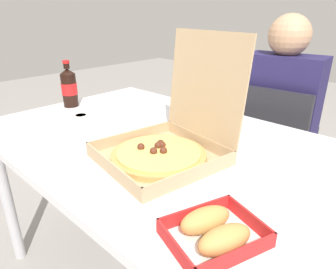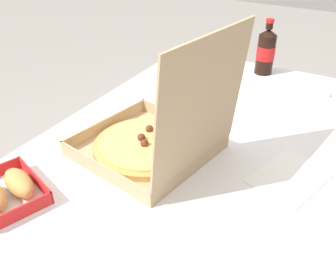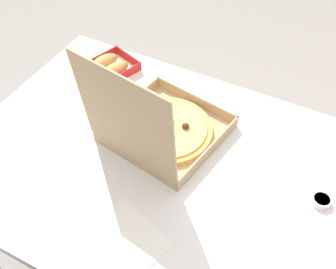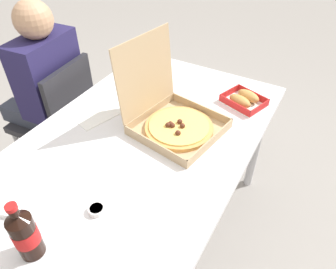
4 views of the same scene
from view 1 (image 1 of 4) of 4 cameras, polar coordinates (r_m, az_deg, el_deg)
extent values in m
cube|color=white|center=(1.11, -1.55, -1.57)|extent=(1.41, 0.90, 0.03)
cylinder|color=#B7B7BC|center=(1.61, -28.39, -10.82)|extent=(0.05, 0.05, 0.69)
cylinder|color=#B7B7BC|center=(1.92, -6.85, -2.66)|extent=(0.05, 0.05, 0.69)
cube|color=#232328|center=(1.74, 19.80, -3.64)|extent=(0.43, 0.43, 0.04)
cube|color=#232328|center=(1.49, 18.44, 1.08)|extent=(0.36, 0.06, 0.38)
cylinder|color=#B2B2B7|center=(1.95, 25.41, -8.80)|extent=(0.03, 0.03, 0.43)
cylinder|color=#B2B2B7|center=(2.03, 16.15, -6.15)|extent=(0.03, 0.03, 0.43)
cylinder|color=#B2B2B7|center=(1.66, 22.38, -13.92)|extent=(0.03, 0.03, 0.43)
cylinder|color=#B2B2B7|center=(1.75, 11.67, -10.49)|extent=(0.03, 0.03, 0.43)
cylinder|color=#333847|center=(1.94, 23.03, -8.17)|extent=(0.09, 0.09, 0.45)
cylinder|color=#333847|center=(1.98, 18.07, -6.75)|extent=(0.09, 0.09, 0.45)
cube|color=#333847|center=(1.78, 23.90, -1.19)|extent=(0.13, 0.31, 0.10)
cube|color=#333847|center=(1.82, 18.53, 0.19)|extent=(0.13, 0.31, 0.10)
cube|color=#231E4C|center=(1.57, 20.63, 6.44)|extent=(0.37, 0.21, 0.42)
sphere|color=tan|center=(1.52, 22.20, 17.14)|extent=(0.19, 0.19, 0.19)
cube|color=tan|center=(0.95, -1.75, -4.70)|extent=(0.39, 0.39, 0.01)
cube|color=tan|center=(0.87, -10.85, -6.30)|extent=(0.34, 0.06, 0.04)
cube|color=tan|center=(1.07, -6.92, -0.30)|extent=(0.06, 0.34, 0.04)
cube|color=tan|center=(0.83, 4.96, -7.51)|extent=(0.06, 0.34, 0.04)
cube|color=tan|center=(1.04, 5.77, -1.02)|extent=(0.34, 0.06, 0.04)
cube|color=tan|center=(0.99, 7.05, 9.32)|extent=(0.34, 0.10, 0.34)
cylinder|color=tan|center=(0.95, -1.76, -4.06)|extent=(0.30, 0.30, 0.02)
cylinder|color=#EAC666|center=(0.94, -1.77, -3.40)|extent=(0.27, 0.27, 0.01)
sphere|color=#562819|center=(0.97, -1.91, -2.11)|extent=(0.02, 0.02, 0.02)
sphere|color=#562819|center=(0.93, -2.79, -3.18)|extent=(0.02, 0.02, 0.02)
sphere|color=#562819|center=(0.97, -1.13, -1.99)|extent=(0.02, 0.02, 0.02)
sphere|color=#562819|center=(0.98, -1.41, -1.68)|extent=(0.02, 0.02, 0.02)
sphere|color=#562819|center=(0.93, -0.87, -3.10)|extent=(0.02, 0.02, 0.02)
sphere|color=#562819|center=(0.96, -5.19, -2.36)|extent=(0.02, 0.02, 0.02)
cube|color=white|center=(0.66, 8.74, -19.34)|extent=(0.20, 0.23, 0.00)
cube|color=red|center=(0.61, 1.25, -20.87)|extent=(0.14, 0.05, 0.03)
cube|color=red|center=(0.69, 15.27, -15.30)|extent=(0.14, 0.05, 0.03)
cube|color=red|center=(0.69, 5.21, -14.67)|extent=(0.07, 0.18, 0.03)
cube|color=red|center=(0.60, 13.17, -21.76)|extent=(0.07, 0.18, 0.03)
ellipsoid|color=tan|center=(0.66, 7.15, -15.87)|extent=(0.09, 0.13, 0.05)
ellipsoid|color=tan|center=(0.62, 10.78, -19.09)|extent=(0.09, 0.13, 0.05)
cylinder|color=black|center=(1.55, -18.29, 8.03)|extent=(0.07, 0.07, 0.16)
cone|color=black|center=(1.53, -18.72, 11.37)|extent=(0.07, 0.07, 0.02)
cylinder|color=black|center=(1.53, -18.84, 12.29)|extent=(0.03, 0.03, 0.02)
cylinder|color=red|center=(1.52, -18.93, 13.01)|extent=(0.03, 0.03, 0.01)
cylinder|color=red|center=(1.55, -18.33, 8.31)|extent=(0.07, 0.07, 0.06)
cube|color=white|center=(1.28, 8.04, 2.36)|extent=(0.24, 0.20, 0.00)
cube|color=white|center=(1.61, -9.98, 6.78)|extent=(0.14, 0.14, 0.02)
cylinder|color=white|center=(1.36, -16.29, 3.21)|extent=(0.06, 0.06, 0.02)
cylinder|color=#DBBC66|center=(1.36, -16.31, 3.45)|extent=(0.05, 0.05, 0.01)
camera|label=2|loc=(1.11, 55.11, 22.59)|focal=39.47mm
camera|label=3|loc=(1.87, 9.15, 40.48)|focal=45.10mm
camera|label=4|loc=(1.64, -50.19, 31.72)|focal=33.85mm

